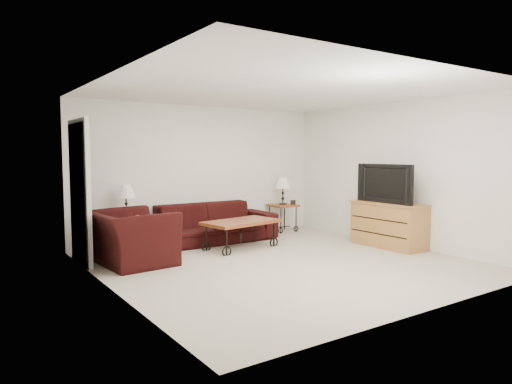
{
  "coord_description": "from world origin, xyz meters",
  "views": [
    {
      "loc": [
        -4.1,
        -5.33,
        1.6
      ],
      "look_at": [
        0.0,
        0.7,
        1.0
      ],
      "focal_mm": 32.49,
      "sensor_mm": 36.0,
      "label": 1
    }
  ],
  "objects_px": {
    "side_table_right": "(283,218)",
    "armchair": "(131,238)",
    "lamp_left": "(126,201)",
    "tv_stand": "(389,225)",
    "sofa": "(211,223)",
    "coffee_table": "(241,234)",
    "backpack": "(263,228)",
    "side_table_left": "(127,234)",
    "lamp_right": "(283,191)",
    "television": "(389,183)"
  },
  "relations": [
    {
      "from": "side_table_right",
      "to": "armchair",
      "type": "distance_m",
      "value": 3.71
    },
    {
      "from": "lamp_left",
      "to": "tv_stand",
      "type": "relative_size",
      "value": 0.43
    },
    {
      "from": "sofa",
      "to": "tv_stand",
      "type": "relative_size",
      "value": 1.87
    },
    {
      "from": "coffee_table",
      "to": "sofa",
      "type": "bearing_deg",
      "value": 100.99
    },
    {
      "from": "lamp_left",
      "to": "backpack",
      "type": "distance_m",
      "value": 2.59
    },
    {
      "from": "tv_stand",
      "to": "armchair",
      "type": "bearing_deg",
      "value": 162.95
    },
    {
      "from": "side_table_left",
      "to": "armchair",
      "type": "bearing_deg",
      "value": -105.63
    },
    {
      "from": "side_table_right",
      "to": "armchair",
      "type": "xyz_separation_m",
      "value": [
        -3.56,
        -1.03,
        0.11
      ]
    },
    {
      "from": "backpack",
      "to": "lamp_right",
      "type": "bearing_deg",
      "value": 14.06
    },
    {
      "from": "television",
      "to": "backpack",
      "type": "xyz_separation_m",
      "value": [
        -1.32,
        1.87,
        -0.9
      ]
    },
    {
      "from": "side_table_right",
      "to": "lamp_right",
      "type": "height_order",
      "value": "lamp_right"
    },
    {
      "from": "lamp_left",
      "to": "armchair",
      "type": "xyz_separation_m",
      "value": [
        -0.29,
        -1.03,
        -0.43
      ]
    },
    {
      "from": "side_table_left",
      "to": "lamp_left",
      "type": "xyz_separation_m",
      "value": [
        0.0,
        0.0,
        0.55
      ]
    },
    {
      "from": "lamp_right",
      "to": "side_table_right",
      "type": "bearing_deg",
      "value": 0.0
    },
    {
      "from": "armchair",
      "to": "television",
      "type": "relative_size",
      "value": 1.04
    },
    {
      "from": "lamp_left",
      "to": "coffee_table",
      "type": "xyz_separation_m",
      "value": [
        1.64,
        -0.97,
        -0.58
      ]
    },
    {
      "from": "television",
      "to": "side_table_right",
      "type": "bearing_deg",
      "value": -167.15
    },
    {
      "from": "lamp_left",
      "to": "lamp_right",
      "type": "distance_m",
      "value": 3.28
    },
    {
      "from": "lamp_right",
      "to": "armchair",
      "type": "distance_m",
      "value": 3.74
    },
    {
      "from": "coffee_table",
      "to": "lamp_right",
      "type": "bearing_deg",
      "value": 30.58
    },
    {
      "from": "side_table_right",
      "to": "tv_stand",
      "type": "relative_size",
      "value": 0.44
    },
    {
      "from": "armchair",
      "to": "lamp_left",
      "type": "bearing_deg",
      "value": -20.44
    },
    {
      "from": "lamp_left",
      "to": "sofa",
      "type": "bearing_deg",
      "value": -6.9
    },
    {
      "from": "sofa",
      "to": "television",
      "type": "height_order",
      "value": "television"
    },
    {
      "from": "television",
      "to": "side_table_left",
      "type": "bearing_deg",
      "value": -121.05
    },
    {
      "from": "coffee_table",
      "to": "tv_stand",
      "type": "height_order",
      "value": "tv_stand"
    },
    {
      "from": "sofa",
      "to": "armchair",
      "type": "distance_m",
      "value": 1.97
    },
    {
      "from": "television",
      "to": "backpack",
      "type": "relative_size",
      "value": 2.82
    },
    {
      "from": "lamp_left",
      "to": "tv_stand",
      "type": "height_order",
      "value": "lamp_left"
    },
    {
      "from": "sofa",
      "to": "side_table_right",
      "type": "height_order",
      "value": "sofa"
    },
    {
      "from": "sofa",
      "to": "lamp_right",
      "type": "height_order",
      "value": "lamp_right"
    },
    {
      "from": "lamp_right",
      "to": "television",
      "type": "bearing_deg",
      "value": -77.15
    },
    {
      "from": "sofa",
      "to": "lamp_left",
      "type": "xyz_separation_m",
      "value": [
        -1.49,
        0.18,
        0.47
      ]
    },
    {
      "from": "side_table_right",
      "to": "backpack",
      "type": "height_order",
      "value": "side_table_right"
    },
    {
      "from": "sofa",
      "to": "coffee_table",
      "type": "distance_m",
      "value": 0.81
    },
    {
      "from": "tv_stand",
      "to": "backpack",
      "type": "distance_m",
      "value": 2.3
    },
    {
      "from": "lamp_left",
      "to": "lamp_right",
      "type": "xyz_separation_m",
      "value": [
        3.28,
        0.0,
        0.02
      ]
    },
    {
      "from": "coffee_table",
      "to": "armchair",
      "type": "distance_m",
      "value": 1.93
    },
    {
      "from": "coffee_table",
      "to": "armchair",
      "type": "relative_size",
      "value": 1.06
    },
    {
      "from": "side_table_right",
      "to": "coffee_table",
      "type": "height_order",
      "value": "side_table_right"
    },
    {
      "from": "tv_stand",
      "to": "sofa",
      "type": "bearing_deg",
      "value": 137.89
    },
    {
      "from": "lamp_right",
      "to": "tv_stand",
      "type": "xyz_separation_m",
      "value": [
        0.54,
        -2.29,
        -0.46
      ]
    },
    {
      "from": "lamp_right",
      "to": "backpack",
      "type": "xyz_separation_m",
      "value": [
        -0.8,
        -0.42,
        -0.64
      ]
    },
    {
      "from": "television",
      "to": "coffee_table",
      "type": "bearing_deg",
      "value": -121.45
    },
    {
      "from": "side_table_right",
      "to": "backpack",
      "type": "bearing_deg",
      "value": -152.25
    },
    {
      "from": "lamp_right",
      "to": "armchair",
      "type": "relative_size",
      "value": 0.47
    },
    {
      "from": "tv_stand",
      "to": "side_table_left",
      "type": "bearing_deg",
      "value": 149.08
    },
    {
      "from": "side_table_left",
      "to": "sofa",
      "type": "bearing_deg",
      "value": -6.9
    },
    {
      "from": "armchair",
      "to": "lamp_right",
      "type": "bearing_deg",
      "value": -78.73
    },
    {
      "from": "lamp_right",
      "to": "television",
      "type": "distance_m",
      "value": 2.36
    }
  ]
}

